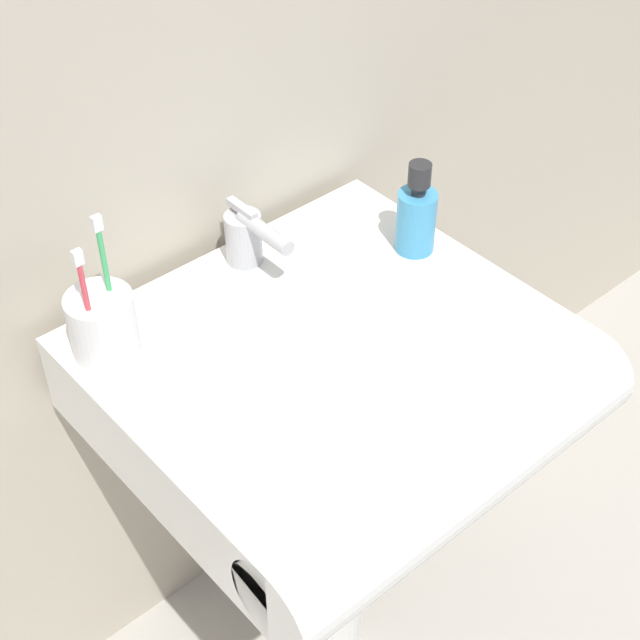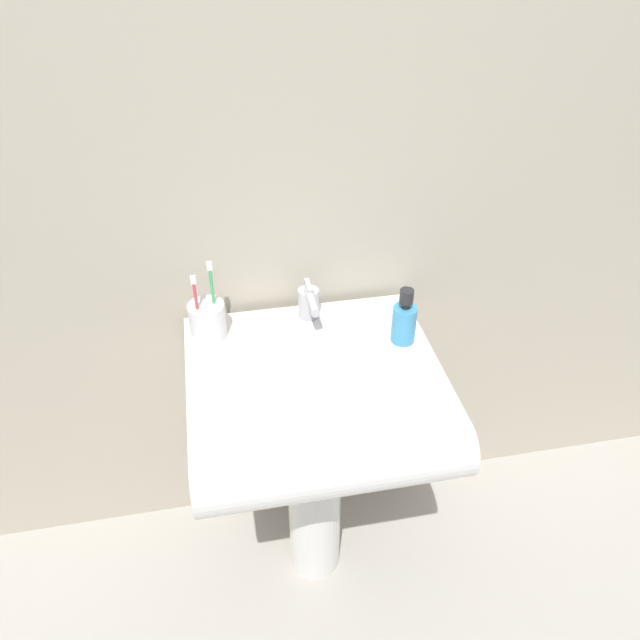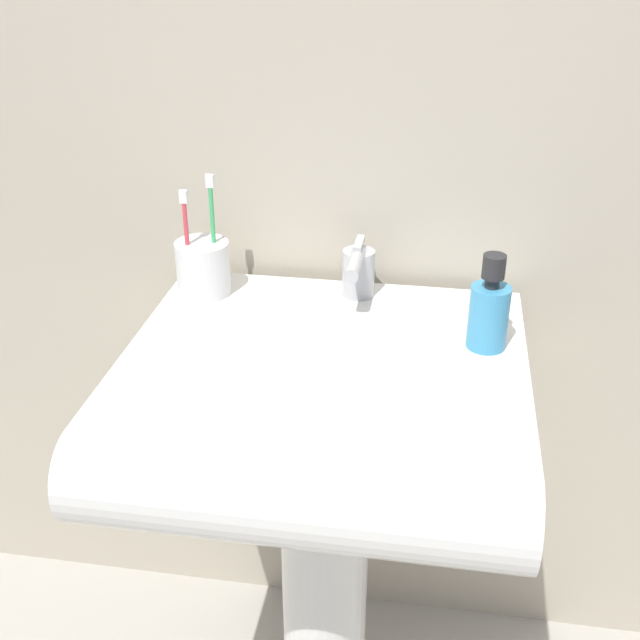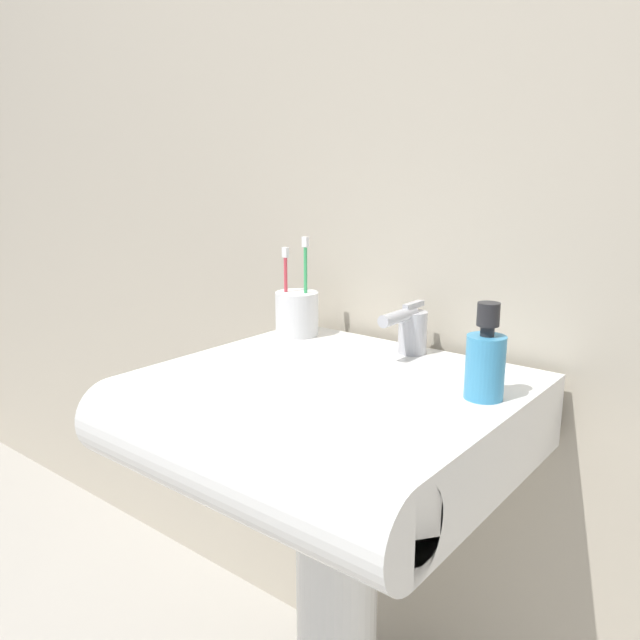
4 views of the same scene
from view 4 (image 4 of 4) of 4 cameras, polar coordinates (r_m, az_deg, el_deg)
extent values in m
cube|color=#B7AD99|center=(1.20, 10.50, 19.38)|extent=(5.00, 0.05, 2.40)
cylinder|color=white|center=(1.22, 1.53, -25.08)|extent=(0.14, 0.14, 0.63)
cube|color=white|center=(1.03, 1.66, -8.45)|extent=(0.57, 0.47, 0.12)
cylinder|color=white|center=(0.87, -8.11, -12.94)|extent=(0.57, 0.12, 0.12)
cylinder|color=#B7B7BC|center=(1.14, 8.46, -1.12)|extent=(0.05, 0.05, 0.08)
cylinder|color=#B7B7BC|center=(1.08, 7.20, 0.31)|extent=(0.02, 0.10, 0.02)
cube|color=#B7B7BC|center=(1.12, 8.55, 1.36)|extent=(0.01, 0.06, 0.01)
cylinder|color=white|center=(1.25, -2.12, 0.60)|extent=(0.09, 0.09, 0.09)
cylinder|color=#D83F4C|center=(1.24, -3.14, 2.54)|extent=(0.01, 0.01, 0.14)
cube|color=white|center=(1.23, -3.18, 6.20)|extent=(0.01, 0.01, 0.02)
cylinder|color=#3FB266|center=(1.23, -1.33, 2.93)|extent=(0.01, 0.01, 0.16)
cube|color=white|center=(1.21, -1.35, 7.15)|extent=(0.01, 0.01, 0.02)
cylinder|color=#3F99CC|center=(0.93, 14.85, -4.21)|extent=(0.06, 0.06, 0.09)
cylinder|color=#262628|center=(0.91, 15.05, -0.96)|extent=(0.02, 0.02, 0.01)
cylinder|color=#262628|center=(0.91, 15.14, 0.51)|extent=(0.03, 0.03, 0.03)
camera|label=1|loc=(1.31, -54.32, 32.76)|focal=55.00mm
camera|label=2|loc=(1.01, -82.02, 39.47)|focal=35.00mm
camera|label=3|loc=(0.53, -84.92, 30.12)|focal=45.00mm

